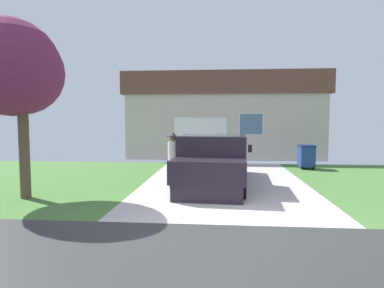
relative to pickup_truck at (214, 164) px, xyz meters
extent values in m
cube|color=#B5AEAB|center=(0.34, 0.78, -0.73)|extent=(5.20, 9.00, 0.06)
cube|color=black|center=(0.03, 0.43, -0.49)|extent=(2.12, 5.30, 0.42)
cube|color=black|center=(-0.01, -0.13, 0.30)|extent=(2.07, 2.04, 1.15)
cube|color=#1E2833|center=(-0.01, -0.13, 0.64)|extent=(1.82, 1.87, 0.48)
cube|color=black|center=(-0.11, -1.62, 0.02)|extent=(2.01, 1.20, 0.60)
cube|color=black|center=(0.12, 1.92, -0.25)|extent=(2.08, 2.33, 0.06)
cube|color=black|center=(1.07, 1.86, 0.02)|extent=(0.20, 2.20, 0.60)
cube|color=black|center=(-0.82, 1.98, 0.02)|extent=(0.20, 2.20, 0.60)
cube|color=black|center=(0.19, 2.99, 0.02)|extent=(1.95, 0.19, 0.60)
cube|color=black|center=(1.02, -0.87, 0.55)|extent=(0.11, 0.19, 0.20)
cylinder|color=black|center=(0.75, -1.52, -0.30)|extent=(0.31, 0.82, 0.80)
cylinder|color=#9E9EA3|center=(0.75, -1.52, -0.30)|extent=(0.31, 0.46, 0.44)
cylinder|color=black|center=(-0.94, -1.41, -0.30)|extent=(0.31, 0.82, 0.80)
cylinder|color=#9E9EA3|center=(-0.94, -1.41, -0.30)|extent=(0.31, 0.46, 0.44)
cylinder|color=black|center=(0.95, 1.65, -0.30)|extent=(0.31, 0.82, 0.80)
cylinder|color=#9E9EA3|center=(0.95, 1.65, -0.30)|extent=(0.31, 0.46, 0.44)
cylinder|color=black|center=(-0.73, 1.76, -0.30)|extent=(0.31, 0.82, 0.80)
cylinder|color=#9E9EA3|center=(-0.73, 1.76, -0.30)|extent=(0.31, 0.46, 0.44)
cylinder|color=navy|center=(-1.42, 0.27, -0.31)|extent=(0.16, 0.16, 0.78)
cylinder|color=navy|center=(-1.13, 0.03, -0.31)|extent=(0.16, 0.16, 0.78)
cylinder|color=silver|center=(-1.27, 0.15, 0.35)|extent=(0.33, 0.33, 0.60)
cylinder|color=brown|center=(-1.43, 0.27, 0.34)|extent=(0.09, 0.09, 0.55)
cylinder|color=brown|center=(-1.12, 0.03, 0.34)|extent=(0.09, 0.09, 0.55)
sphere|color=brown|center=(-1.27, 0.15, 0.78)|extent=(0.22, 0.22, 0.22)
cylinder|color=#232328|center=(-1.27, 0.15, 0.83)|extent=(0.49, 0.49, 0.01)
cone|color=#232328|center=(-1.27, 0.15, 0.89)|extent=(0.23, 0.23, 0.12)
cube|color=beige|center=(-1.16, -0.17, -0.57)|extent=(0.37, 0.15, 0.26)
torus|color=beige|center=(-1.16, -0.17, -0.39)|extent=(0.33, 0.02, 0.33)
cube|color=#BEB2A4|center=(0.42, 9.40, 0.97)|extent=(10.13, 6.09, 3.33)
cube|color=brown|center=(0.42, 9.40, 3.21)|extent=(10.53, 6.34, 1.17)
cube|color=white|center=(-0.78, 6.32, 0.38)|extent=(2.63, 0.06, 2.16)
cube|color=slate|center=(1.73, 6.32, 1.13)|extent=(1.10, 0.05, 1.00)
cube|color=silver|center=(1.73, 6.34, 1.13)|extent=(1.23, 0.02, 1.12)
cylinder|color=brown|center=(-4.88, -1.94, 0.41)|extent=(0.26, 0.26, 2.22)
sphere|color=#6C2648|center=(-5.14, -1.97, 2.67)|extent=(2.48, 2.48, 2.48)
sphere|color=#6C2648|center=(-5.00, -1.81, 2.58)|extent=(2.23, 2.23, 2.23)
cube|color=navy|center=(3.80, 3.92, -0.20)|extent=(0.58, 0.68, 0.81)
cube|color=navy|center=(3.80, 3.92, 0.25)|extent=(0.60, 0.71, 0.10)
cylinder|color=black|center=(3.58, 3.64, -0.61)|extent=(0.05, 0.18, 0.18)
cylinder|color=black|center=(4.02, 3.64, -0.61)|extent=(0.05, 0.18, 0.18)
camera|label=1|loc=(0.17, -9.92, 1.34)|focal=30.37mm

